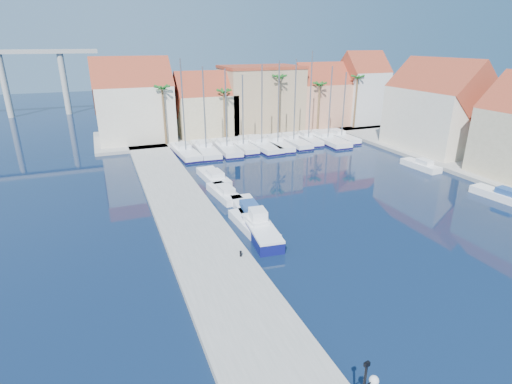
# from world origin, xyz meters

# --- Properties ---
(ground) EXTENTS (260.00, 260.00, 0.00)m
(ground) POSITION_xyz_m (0.00, 0.00, 0.00)
(ground) COLOR black
(ground) RESTS_ON ground
(quay_west) EXTENTS (6.00, 77.00, 0.50)m
(quay_west) POSITION_xyz_m (-9.00, 13.50, 0.25)
(quay_west) COLOR gray
(quay_west) RESTS_ON ground
(shore_north) EXTENTS (54.00, 16.00, 0.50)m
(shore_north) POSITION_xyz_m (10.00, 48.00, 0.25)
(shore_north) COLOR gray
(shore_north) RESTS_ON ground
(shore_east) EXTENTS (12.00, 60.00, 0.50)m
(shore_east) POSITION_xyz_m (32.00, 15.00, 0.25)
(shore_east) COLOR gray
(shore_east) RESTS_ON ground
(bollard) EXTENTS (0.18, 0.18, 0.46)m
(bollard) POSITION_xyz_m (-6.85, 3.42, 0.73)
(bollard) COLOR black
(bollard) RESTS_ON quay_west
(fishing_boat) EXTENTS (2.79, 6.53, 2.22)m
(fishing_boat) POSITION_xyz_m (-3.79, 6.69, 0.74)
(fishing_boat) COLOR #0E1153
(fishing_boat) RESTS_ON ground
(motorboat_west_0) EXTENTS (2.57, 7.04, 1.40)m
(motorboat_west_0) POSITION_xyz_m (-3.88, 8.30, 0.51)
(motorboat_west_0) COLOR white
(motorboat_west_0) RESTS_ON ground
(motorboat_west_1) EXTENTS (2.88, 7.01, 1.40)m
(motorboat_west_1) POSITION_xyz_m (-3.07, 11.90, 0.51)
(motorboat_west_1) COLOR white
(motorboat_west_1) RESTS_ON ground
(motorboat_west_2) EXTENTS (2.50, 6.24, 1.40)m
(motorboat_west_2) POSITION_xyz_m (-3.90, 17.18, 0.51)
(motorboat_west_2) COLOR white
(motorboat_west_2) RESTS_ON ground
(motorboat_west_3) EXTENTS (2.68, 7.22, 1.40)m
(motorboat_west_3) POSITION_xyz_m (-3.46, 23.02, 0.51)
(motorboat_west_3) COLOR white
(motorboat_west_3) RESTS_ON ground
(motorboat_east_0) EXTENTS (2.74, 6.45, 1.40)m
(motorboat_east_0) POSITION_xyz_m (24.01, 5.37, 0.51)
(motorboat_east_0) COLOR white
(motorboat_east_0) RESTS_ON ground
(motorboat_east_1) EXTENTS (2.16, 5.80, 1.40)m
(motorboat_east_1) POSITION_xyz_m (24.01, 17.45, 0.51)
(motorboat_east_1) COLOR white
(motorboat_east_1) RESTS_ON ground
(sailboat_0) EXTENTS (3.18, 10.09, 13.95)m
(sailboat_0) POSITION_xyz_m (-4.27, 35.91, 0.60)
(sailboat_0) COLOR white
(sailboat_0) RESTS_ON ground
(sailboat_1) EXTENTS (3.22, 10.65, 12.83)m
(sailboat_1) POSITION_xyz_m (-1.06, 36.09, 0.58)
(sailboat_1) COLOR white
(sailboat_1) RESTS_ON ground
(sailboat_2) EXTENTS (3.25, 10.49, 12.45)m
(sailboat_2) POSITION_xyz_m (2.23, 35.96, 0.58)
(sailboat_2) COLOR white
(sailboat_2) RESTS_ON ground
(sailboat_3) EXTENTS (2.57, 9.07, 11.50)m
(sailboat_3) POSITION_xyz_m (4.98, 36.15, 0.59)
(sailboat_3) COLOR white
(sailboat_3) RESTS_ON ground
(sailboat_4) EXTENTS (3.71, 11.55, 12.91)m
(sailboat_4) POSITION_xyz_m (7.98, 36.00, 0.57)
(sailboat_4) COLOR white
(sailboat_4) RESTS_ON ground
(sailboat_5) EXTENTS (3.45, 10.28, 13.49)m
(sailboat_5) POSITION_xyz_m (10.74, 35.58, 0.60)
(sailboat_5) COLOR white
(sailboat_5) RESTS_ON ground
(sailboat_6) EXTENTS (2.75, 10.05, 13.62)m
(sailboat_6) POSITION_xyz_m (13.82, 36.12, 0.60)
(sailboat_6) COLOR white
(sailboat_6) RESTS_ON ground
(sailboat_7) EXTENTS (3.02, 8.78, 14.78)m
(sailboat_7) POSITION_xyz_m (16.91, 36.53, 0.65)
(sailboat_7) COLOR white
(sailboat_7) RESTS_ON ground
(sailboat_8) EXTENTS (3.32, 11.84, 12.45)m
(sailboat_8) POSITION_xyz_m (19.90, 35.46, 0.56)
(sailboat_8) COLOR white
(sailboat_8) RESTS_ON ground
(sailboat_9) EXTENTS (2.52, 9.47, 11.42)m
(sailboat_9) POSITION_xyz_m (23.08, 36.07, 0.58)
(sailboat_9) COLOR white
(sailboat_9) RESTS_ON ground
(building_0) EXTENTS (12.30, 9.00, 13.50)m
(building_0) POSITION_xyz_m (-10.00, 47.00, 6.52)
(building_0) COLOR beige
(building_0) RESTS_ON shore_north
(building_1) EXTENTS (10.30, 8.00, 11.00)m
(building_1) POSITION_xyz_m (2.00, 47.00, 5.30)
(building_1) COLOR tan
(building_1) RESTS_ON shore_north
(building_2) EXTENTS (14.20, 10.20, 11.50)m
(building_2) POSITION_xyz_m (13.00, 48.00, 6.26)
(building_2) COLOR tan
(building_2) RESTS_ON shore_north
(building_3) EXTENTS (10.30, 8.00, 12.00)m
(building_3) POSITION_xyz_m (25.00, 47.00, 5.86)
(building_3) COLOR tan
(building_3) RESTS_ON shore_north
(building_4) EXTENTS (8.30, 8.00, 14.00)m
(building_4) POSITION_xyz_m (34.00, 46.00, 6.97)
(building_4) COLOR silver
(building_4) RESTS_ON shore_north
(building_6) EXTENTS (9.00, 14.30, 13.50)m
(building_6) POSITION_xyz_m (32.00, 24.00, 6.52)
(building_6) COLOR beige
(building_6) RESTS_ON shore_east
(palm_0) EXTENTS (2.60, 2.60, 10.15)m
(palm_0) POSITION_xyz_m (-6.00, 42.00, 9.08)
(palm_0) COLOR brown
(palm_0) RESTS_ON shore_north
(palm_1) EXTENTS (2.60, 2.60, 9.15)m
(palm_1) POSITION_xyz_m (4.00, 42.00, 8.14)
(palm_1) COLOR brown
(palm_1) RESTS_ON shore_north
(palm_2) EXTENTS (2.60, 2.60, 11.15)m
(palm_2) POSITION_xyz_m (14.00, 42.00, 10.02)
(palm_2) COLOR brown
(palm_2) RESTS_ON shore_north
(palm_3) EXTENTS (2.60, 2.60, 9.65)m
(palm_3) POSITION_xyz_m (22.00, 42.00, 8.61)
(palm_3) COLOR brown
(palm_3) RESTS_ON shore_north
(palm_4) EXTENTS (2.60, 2.60, 10.65)m
(palm_4) POSITION_xyz_m (30.00, 42.00, 9.55)
(palm_4) COLOR brown
(palm_4) RESTS_ON shore_north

